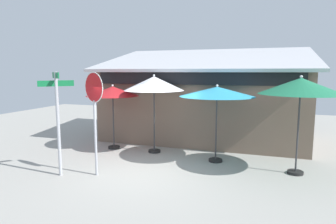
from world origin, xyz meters
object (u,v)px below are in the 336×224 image
patio_umbrella_crimson_left (113,92)px  patio_umbrella_forest_green_far_right (301,87)px  patio_umbrella_ivory_center (154,84)px  patio_umbrella_teal_right (217,92)px  stop_sign (94,103)px  street_sign_post (58,112)px

patio_umbrella_crimson_left → patio_umbrella_forest_green_far_right: (6.33, -0.83, 0.34)m
patio_umbrella_ivory_center → patio_umbrella_teal_right: bearing=-9.8°
patio_umbrella_crimson_left → patio_umbrella_teal_right: (3.95, -0.41, 0.10)m
stop_sign → patio_umbrella_ivory_center: (0.69, 2.73, 0.42)m
stop_sign → patio_umbrella_forest_green_far_right: stop_sign is taller
patio_umbrella_forest_green_far_right → patio_umbrella_teal_right: bearing=169.9°
patio_umbrella_crimson_left → patio_umbrella_teal_right: patio_umbrella_teal_right is taller
stop_sign → patio_umbrella_crimson_left: size_ratio=1.19×
patio_umbrella_teal_right → patio_umbrella_forest_green_far_right: size_ratio=0.89×
patio_umbrella_ivory_center → patio_umbrella_crimson_left: bearing=179.7°
patio_umbrella_teal_right → patio_umbrella_forest_green_far_right: bearing=-10.1°
stop_sign → patio_umbrella_teal_right: size_ratio=1.16×
street_sign_post → stop_sign: 1.05m
street_sign_post → patio_umbrella_forest_green_far_right: size_ratio=1.04×
stop_sign → patio_umbrella_teal_right: stop_sign is taller
street_sign_post → patio_umbrella_crimson_left: size_ratio=1.20×
street_sign_post → patio_umbrella_crimson_left: (-0.01, 3.08, 0.35)m
street_sign_post → stop_sign: size_ratio=1.00×
patio_umbrella_teal_right → patio_umbrella_crimson_left: bearing=174.1°
patio_umbrella_teal_right → patio_umbrella_forest_green_far_right: (2.37, -0.42, 0.24)m
street_sign_post → stop_sign: (0.96, 0.34, 0.24)m
street_sign_post → patio_umbrella_ivory_center: bearing=61.7°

